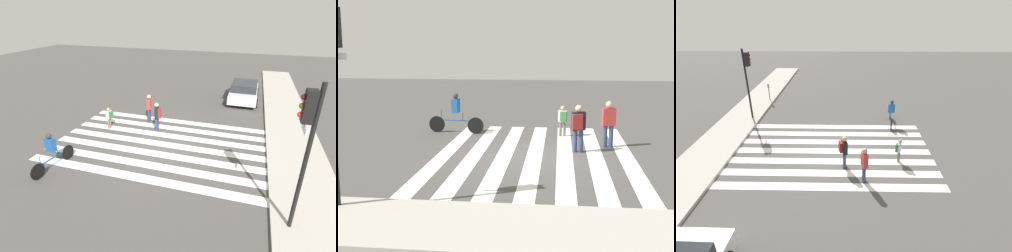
% 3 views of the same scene
% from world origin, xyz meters
% --- Properties ---
extents(ground_plane, '(60.00, 60.00, 0.00)m').
position_xyz_m(ground_plane, '(0.00, 0.00, 0.00)').
color(ground_plane, '#4C4947').
extents(sidewalk_curb, '(36.00, 2.50, 0.14)m').
position_xyz_m(sidewalk_curb, '(0.00, 6.25, 0.07)').
color(sidewalk_curb, '#ADA89E').
rests_on(sidewalk_curb, ground_plane).
extents(crosswalk_stripes, '(6.33, 10.00, 0.01)m').
position_xyz_m(crosswalk_stripes, '(0.00, 0.00, 0.00)').
color(crosswalk_stripes, white).
rests_on(crosswalk_stripes, ground_plane).
extents(pedestrian_adult_blue_shirt, '(0.48, 0.44, 1.59)m').
position_xyz_m(pedestrian_adult_blue_shirt, '(-1.40, -0.59, 0.93)').
color(pedestrian_adult_blue_shirt, navy).
rests_on(pedestrian_adult_blue_shirt, ground_plane).
extents(pedestrian_child_with_backpack, '(0.36, 0.34, 1.19)m').
position_xyz_m(pedestrian_child_with_backpack, '(-0.91, -3.20, 0.70)').
color(pedestrian_child_with_backpack, '#6B6051').
rests_on(pedestrian_child_with_backpack, ground_plane).
extents(pedestrian_adult_tall_backpack, '(0.48, 0.30, 1.62)m').
position_xyz_m(pedestrian_adult_tall_backpack, '(-2.47, -1.48, 0.92)').
color(pedestrian_adult_tall_backpack, navy).
rests_on(pedestrian_adult_tall_backpack, ground_plane).
extents(cyclist_mid_street, '(2.27, 0.42, 1.61)m').
position_xyz_m(cyclist_mid_street, '(3.35, -3.43, 0.86)').
color(cyclist_mid_street, black).
rests_on(cyclist_mid_street, ground_plane).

